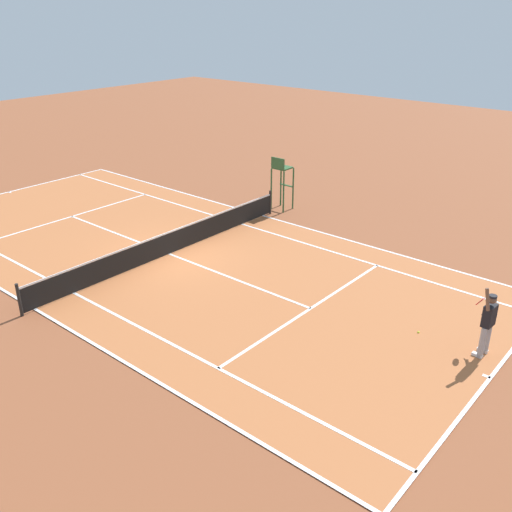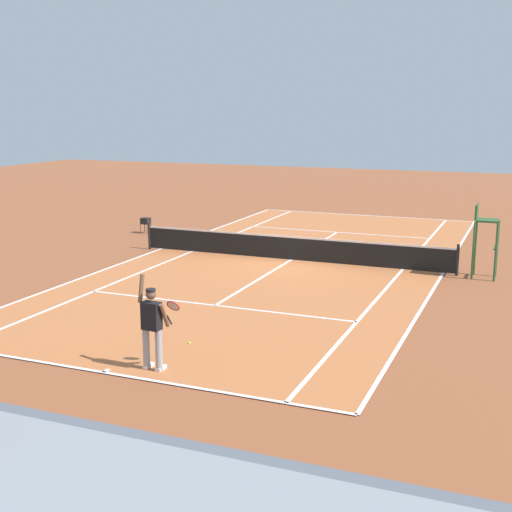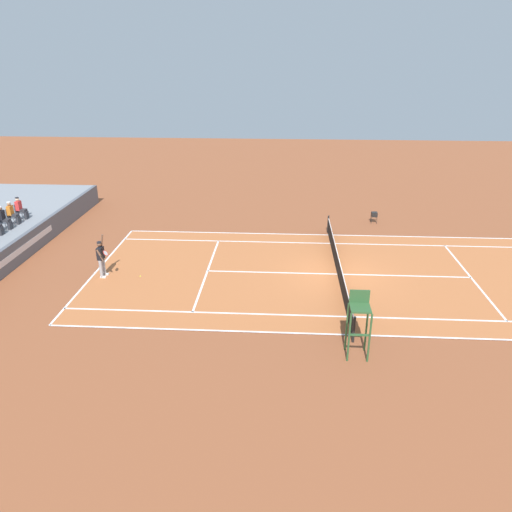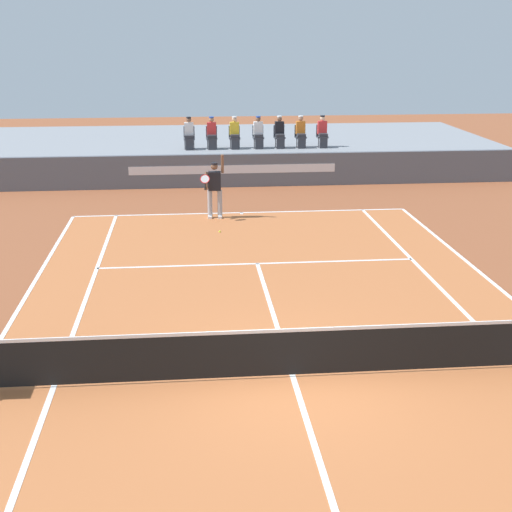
{
  "view_description": "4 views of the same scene",
  "coord_description": "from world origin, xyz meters",
  "views": [
    {
      "loc": [
        12.8,
        15.0,
        8.61
      ],
      "look_at": [
        -0.27,
        3.97,
        1.0
      ],
      "focal_mm": 39.99,
      "sensor_mm": 36.0,
      "label": 1
    },
    {
      "loc": [
        -8.2,
        23.44,
        5.49
      ],
      "look_at": [
        -0.27,
        3.97,
        1.0
      ],
      "focal_mm": 48.47,
      "sensor_mm": 36.0,
      "label": 2
    },
    {
      "loc": [
        -21.38,
        2.73,
        9.99
      ],
      "look_at": [
        -0.27,
        3.97,
        1.0
      ],
      "focal_mm": 33.59,
      "sensor_mm": 36.0,
      "label": 3
    },
    {
      "loc": [
        -1.73,
        -11.28,
        5.82
      ],
      "look_at": [
        -0.27,
        3.97,
        1.0
      ],
      "focal_mm": 50.52,
      "sensor_mm": 36.0,
      "label": 4
    }
  ],
  "objects": [
    {
      "name": "tennis_ball",
      "position": [
        -0.83,
        9.56,
        0.03
      ],
      "size": [
        0.07,
        0.07,
        0.07
      ],
      "primitive_type": "sphere",
      "color": "#D1E533",
      "rests_on": "ground"
    },
    {
      "name": "tennis_player",
      "position": [
        -0.9,
        11.33,
        0.99
      ],
      "size": [
        0.78,
        0.62,
        2.08
      ],
      "color": "#9E9EA3",
      "rests_on": "ground"
    },
    {
      "name": "spectator_seated_4",
      "position": [
        1.99,
        17.57,
        1.88
      ],
      "size": [
        0.44,
        0.6,
        1.27
      ],
      "color": "#474C56",
      "rests_on": "bleacher_platform"
    },
    {
      "name": "ground_plane",
      "position": [
        0.0,
        0.0,
        0.0
      ],
      "size": [
        80.0,
        80.0,
        0.0
      ],
      "primitive_type": "plane",
      "color": "brown"
    },
    {
      "name": "spectator_seated_5",
      "position": [
        2.85,
        17.57,
        1.88
      ],
      "size": [
        0.44,
        0.6,
        1.27
      ],
      "color": "#474C56",
      "rests_on": "bleacher_platform"
    },
    {
      "name": "umpire_chair",
      "position": [
        -6.73,
        0.0,
        1.56
      ],
      "size": [
        0.77,
        0.77,
        2.44
      ],
      "color": "#2D562D",
      "rests_on": "ground"
    },
    {
      "name": "spectator_seated_6",
      "position": [
        3.74,
        17.57,
        1.88
      ],
      "size": [
        0.44,
        0.6,
        1.27
      ],
      "color": "#474C56",
      "rests_on": "bleacher_platform"
    },
    {
      "name": "court",
      "position": [
        0.0,
        0.0,
        0.01
      ],
      "size": [
        11.08,
        23.88,
        0.03
      ],
      "color": "#B76638",
      "rests_on": "ground"
    },
    {
      "name": "net",
      "position": [
        0.0,
        0.0,
        0.52
      ],
      "size": [
        11.98,
        0.1,
        1.07
      ],
      "color": "black",
      "rests_on": "ground"
    },
    {
      "name": "barrier_wall",
      "position": [
        0.0,
        16.21,
        0.64
      ],
      "size": [
        22.74,
        0.25,
        1.27
      ],
      "color": "#565B66",
      "rests_on": "ground"
    },
    {
      "name": "ball_hopper",
      "position": [
        7.96,
        -3.07,
        0.57
      ],
      "size": [
        0.36,
        0.36,
        0.7
      ],
      "color": "black",
      "rests_on": "ground"
    }
  ]
}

